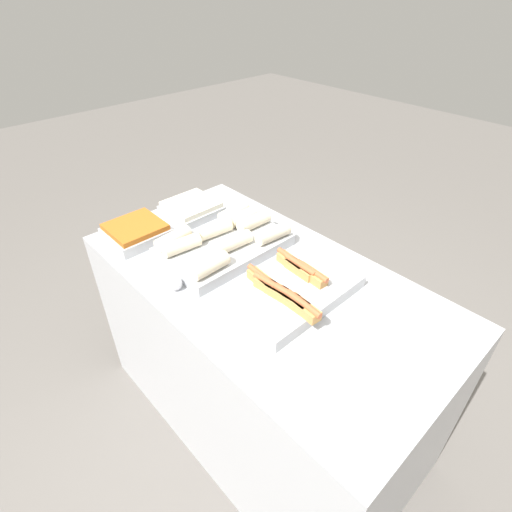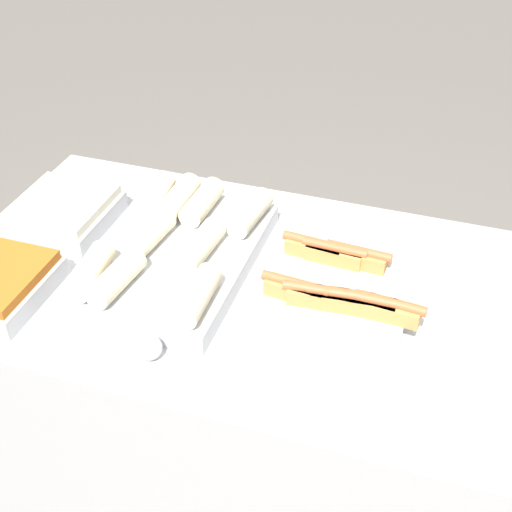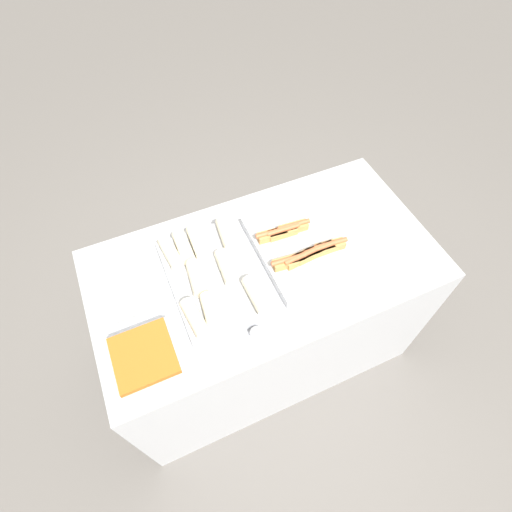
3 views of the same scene
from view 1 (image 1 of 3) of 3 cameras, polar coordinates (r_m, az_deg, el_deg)
name	(u,v)px [view 1 (image 1 of 3)]	position (r m, az deg, el deg)	size (l,w,h in m)	color
ground_plane	(262,410)	(2.31, 0.79, -21.15)	(12.00, 12.00, 0.00)	slate
counter	(262,353)	(1.94, 0.91, -13.69)	(1.56, 0.83, 0.93)	#B7BABF
tray_hotdogs	(291,288)	(1.51, 4.96, -4.62)	(0.37, 0.49, 0.10)	#B7BABF
tray_wraps	(225,242)	(1.74, -4.49, 2.05)	(0.35, 0.53, 0.11)	#B7BABF
tray_side_front	(136,232)	(1.90, -16.76, 3.34)	(0.24, 0.25, 0.07)	#B7BABF
tray_side_back	(192,209)	(2.03, -9.18, 6.63)	(0.24, 0.25, 0.07)	#B7BABF
serving_spoon_near	(174,283)	(1.57, -11.66, -3.79)	(0.22, 0.05, 0.05)	silver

